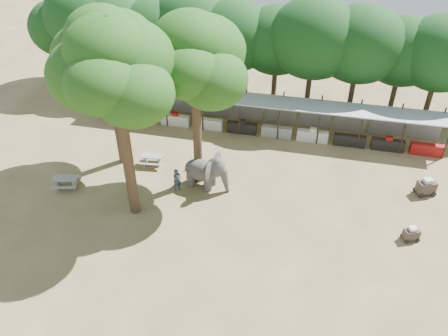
% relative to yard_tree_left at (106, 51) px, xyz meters
% --- Properties ---
extents(ground, '(100.00, 100.00, 0.00)m').
position_rel_yard_tree_left_xyz_m(ground, '(9.13, -7.19, -8.20)').
color(ground, brown).
rests_on(ground, ground).
extents(vendor_stalls, '(28.00, 2.99, 2.80)m').
position_rel_yard_tree_left_xyz_m(vendor_stalls, '(9.13, 6.65, -7.02)').
color(vendor_stalls, '#A1A3A9').
rests_on(vendor_stalls, ground).
extents(yard_tree_left, '(7.10, 6.90, 11.02)m').
position_rel_yard_tree_left_xyz_m(yard_tree_left, '(0.00, 0.00, 0.00)').
color(yard_tree_left, '#332316').
rests_on(yard_tree_left, ground).
extents(yard_tree_center, '(7.10, 6.90, 12.04)m').
position_rel_yard_tree_left_xyz_m(yard_tree_center, '(3.00, -5.00, 1.01)').
color(yard_tree_center, '#332316').
rests_on(yard_tree_center, ground).
extents(yard_tree_back, '(7.10, 6.90, 11.36)m').
position_rel_yard_tree_left_xyz_m(yard_tree_back, '(6.00, -1.00, 0.34)').
color(yard_tree_back, '#332316').
rests_on(yard_tree_back, ground).
extents(backdrop_trees, '(46.46, 5.95, 8.33)m').
position_rel_yard_tree_left_xyz_m(backdrop_trees, '(9.13, 11.81, -2.69)').
color(backdrop_trees, '#332316').
rests_on(backdrop_trees, ground).
extents(elephant, '(3.34, 2.49, 2.50)m').
position_rel_yard_tree_left_xyz_m(elephant, '(6.84, -1.74, -6.95)').
color(elephant, '#3C3A39').
rests_on(elephant, ground).
extents(handler, '(0.67, 0.70, 1.62)m').
position_rel_yard_tree_left_xyz_m(handler, '(5.07, -2.59, -7.39)').
color(handler, '#26384C').
rests_on(handler, ground).
extents(picnic_table_near, '(1.90, 1.78, 0.80)m').
position_rel_yard_tree_left_xyz_m(picnic_table_near, '(-2.24, -4.03, -7.68)').
color(picnic_table_near, gray).
rests_on(picnic_table_near, ground).
extents(picnic_table_far, '(1.69, 1.56, 0.77)m').
position_rel_yard_tree_left_xyz_m(picnic_table_far, '(2.37, -0.16, -7.70)').
color(picnic_table_far, gray).
rests_on(picnic_table_far, ground).
extents(cart_front, '(1.10, 0.93, 0.91)m').
position_rel_yard_tree_left_xyz_m(cart_front, '(19.59, -3.95, -7.75)').
color(cart_front, '#312722').
rests_on(cart_front, ground).
extents(cart_back, '(1.46, 1.23, 1.21)m').
position_rel_yard_tree_left_xyz_m(cart_back, '(20.98, 0.72, -7.60)').
color(cart_back, '#312722').
rests_on(cart_back, ground).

